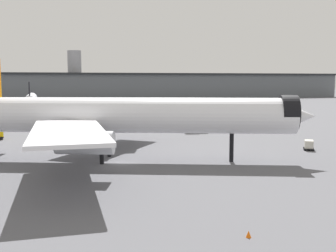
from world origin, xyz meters
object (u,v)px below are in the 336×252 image
at_px(airliner_near_gate, 119,116).
at_px(airliner_far_taxiway, 31,100).
at_px(traffic_cone_near_nose, 249,234).
at_px(baggage_cart_trailing, 309,145).
at_px(service_truck_front, 195,126).

relative_size(airliner_near_gate, airliner_far_taxiway, 1.47).
distance_m(airliner_near_gate, traffic_cone_near_nose, 36.64).
bearing_deg(airliner_far_taxiway, baggage_cart_trailing, -152.05).
bearing_deg(service_truck_front, airliner_far_taxiway, 130.14).
height_order(airliner_near_gate, service_truck_front, airliner_near_gate).
xyz_separation_m(airliner_far_taxiway, baggage_cart_trailing, (63.06, -89.84, -4.46)).
bearing_deg(traffic_cone_near_nose, service_truck_front, 80.14).
relative_size(airliner_near_gate, baggage_cart_trailing, 21.82).
height_order(service_truck_front, traffic_cone_near_nose, service_truck_front).
height_order(airliner_far_taxiway, baggage_cart_trailing, airliner_far_taxiway).
bearing_deg(airliner_far_taxiway, airliner_near_gate, -170.65).
xyz_separation_m(airliner_far_taxiway, service_truck_front, (48.11, -61.67, -3.85)).
xyz_separation_m(airliner_near_gate, baggage_cart_trailing, (35.36, 3.86, -6.29)).
relative_size(service_truck_front, baggage_cart_trailing, 1.98).
bearing_deg(baggage_cart_trailing, airliner_near_gate, -58.09).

